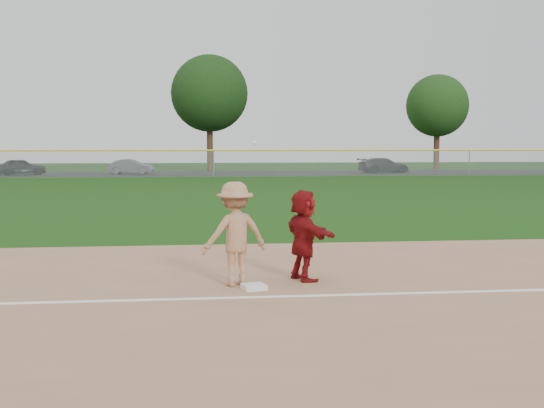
{
  "coord_description": "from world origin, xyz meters",
  "views": [
    {
      "loc": [
        -1.47,
        -11.36,
        2.43
      ],
      "look_at": [
        0.0,
        1.5,
        1.3
      ],
      "focal_mm": 45.0,
      "sensor_mm": 36.0,
      "label": 1
    }
  ],
  "objects": [
    {
      "name": "tree_3",
      "position": [
        22.0,
        52.8,
        6.16
      ],
      "size": [
        6.0,
        6.0,
        9.19
      ],
      "color": "#3C2216",
      "rests_on": "ground"
    },
    {
      "name": "foul_line",
      "position": [
        0.0,
        -0.8,
        0.03
      ],
      "size": [
        60.0,
        0.1,
        0.01
      ],
      "primitive_type": "cube",
      "color": "white",
      "rests_on": "infield_dirt"
    },
    {
      "name": "parking_asphalt",
      "position": [
        0.0,
        46.0,
        0.01
      ],
      "size": [
        120.0,
        10.0,
        0.01
      ],
      "primitive_type": "cube",
      "color": "black",
      "rests_on": "ground"
    },
    {
      "name": "ground",
      "position": [
        0.0,
        0.0,
        0.0
      ],
      "size": [
        160.0,
        160.0,
        0.0
      ],
      "primitive_type": "plane",
      "color": "#143C0B",
      "rests_on": "ground"
    },
    {
      "name": "base_runner",
      "position": [
        0.45,
        0.49,
        0.83
      ],
      "size": [
        0.93,
        1.58,
        1.62
      ],
      "primitive_type": "imported",
      "rotation": [
        0.0,
        0.0,
        1.9
      ],
      "color": "maroon",
      "rests_on": "infield_dirt"
    },
    {
      "name": "tree_2",
      "position": [
        0.0,
        51.5,
        7.06
      ],
      "size": [
        7.0,
        7.0,
        10.58
      ],
      "color": "#3C2515",
      "rests_on": "ground"
    },
    {
      "name": "outfield_fence",
      "position": [
        0.0,
        40.0,
        1.96
      ],
      "size": [
        110.0,
        0.12,
        110.0
      ],
      "color": "#999EA0",
      "rests_on": "ground"
    },
    {
      "name": "first_base_play",
      "position": [
        -0.79,
        0.18,
        0.91
      ],
      "size": [
        1.31,
        1.01,
        2.48
      ],
      "color": "#949496",
      "rests_on": "infield_dirt"
    },
    {
      "name": "car_right",
      "position": [
        14.7,
        45.55,
        0.65
      ],
      "size": [
        4.66,
        2.54,
        1.28
      ],
      "primitive_type": "imported",
      "rotation": [
        0.0,
        0.0,
        1.75
      ],
      "color": "black",
      "rests_on": "parking_asphalt"
    },
    {
      "name": "first_base",
      "position": [
        -0.5,
        -0.19,
        0.06
      ],
      "size": [
        0.45,
        0.45,
        0.08
      ],
      "primitive_type": "cube",
      "rotation": [
        0.0,
        0.0,
        0.24
      ],
      "color": "white",
      "rests_on": "infield_dirt"
    },
    {
      "name": "car_left",
      "position": [
        -15.2,
        45.01,
        0.66
      ],
      "size": [
        4.11,
        2.79,
        1.3
      ],
      "primitive_type": "imported",
      "rotation": [
        0.0,
        0.0,
        1.93
      ],
      "color": "black",
      "rests_on": "parking_asphalt"
    },
    {
      "name": "car_mid",
      "position": [
        -6.61,
        45.48,
        0.62
      ],
      "size": [
        3.83,
        1.77,
        1.22
      ],
      "primitive_type": "imported",
      "rotation": [
        0.0,
        0.0,
        1.44
      ],
      "color": "#4E5055",
      "rests_on": "parking_asphalt"
    }
  ]
}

